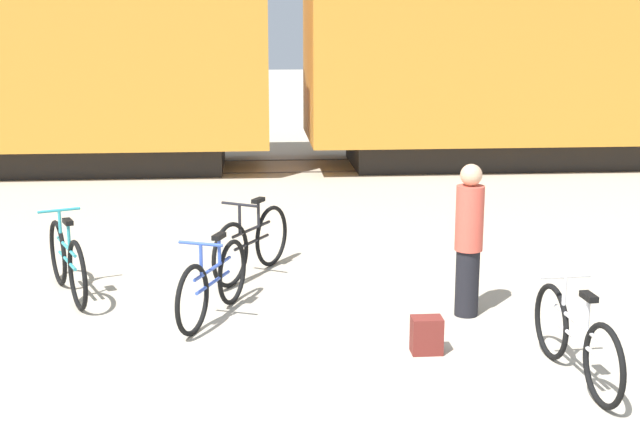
# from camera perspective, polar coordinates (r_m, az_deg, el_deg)

# --- Properties ---
(ground_plane) EXTENTS (80.00, 80.00, 0.00)m
(ground_plane) POSITION_cam_1_polar(r_m,az_deg,el_deg) (7.33, 1.83, -11.79)
(ground_plane) COLOR #B2A893
(freight_train) EXTENTS (22.90, 3.04, 5.07)m
(freight_train) POSITION_cam_1_polar(r_m,az_deg,el_deg) (17.56, -2.12, 11.55)
(freight_train) COLOR black
(freight_train) RESTS_ON ground_plane
(rail_near) EXTENTS (34.90, 0.07, 0.01)m
(rail_near) POSITION_cam_1_polar(r_m,az_deg,el_deg) (17.12, -1.94, 2.66)
(rail_near) COLOR #4C4238
(rail_near) RESTS_ON ground_plane
(rail_far) EXTENTS (34.90, 0.07, 0.01)m
(rail_far) POSITION_cam_1_polar(r_m,az_deg,el_deg) (18.53, -2.15, 3.45)
(rail_far) COLOR #4C4238
(rail_far) RESTS_ON ground_plane
(bicycle_silver) EXTENTS (0.46, 1.70, 0.85)m
(bicycle_silver) POSITION_cam_1_polar(r_m,az_deg,el_deg) (7.83, 16.06, -7.77)
(bicycle_silver) COLOR black
(bicycle_silver) RESTS_ON ground_plane
(bicycle_teal) EXTENTS (0.72, 1.61, 0.93)m
(bicycle_teal) POSITION_cam_1_polar(r_m,az_deg,el_deg) (10.04, -15.87, -2.99)
(bicycle_teal) COLOR black
(bicycle_teal) RESTS_ON ground_plane
(bicycle_blue) EXTENTS (0.67, 1.57, 0.87)m
(bicycle_blue) POSITION_cam_1_polar(r_m,az_deg,el_deg) (9.06, -6.85, -4.46)
(bicycle_blue) COLOR black
(bicycle_blue) RESTS_ON ground_plane
(bicycle_black) EXTENTS (0.90, 1.49, 0.93)m
(bicycle_black) POSITION_cam_1_polar(r_m,az_deg,el_deg) (10.44, -4.39, -1.92)
(bicycle_black) COLOR black
(bicycle_black) RESTS_ON ground_plane
(person_in_red) EXTENTS (0.28, 0.28, 1.57)m
(person_in_red) POSITION_cam_1_polar(r_m,az_deg,el_deg) (9.09, 9.50, -1.62)
(person_in_red) COLOR black
(person_in_red) RESTS_ON ground_plane
(backpack) EXTENTS (0.28, 0.20, 0.34)m
(backpack) POSITION_cam_1_polar(r_m,az_deg,el_deg) (8.23, 6.84, -7.74)
(backpack) COLOR maroon
(backpack) RESTS_ON ground_plane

